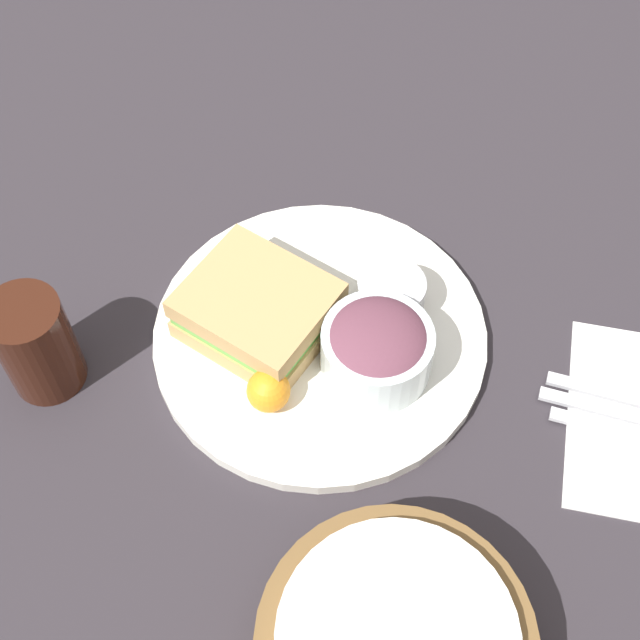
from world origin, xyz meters
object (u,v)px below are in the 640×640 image
(sandwich, at_px, (258,310))
(knife, at_px, (636,418))
(salad_bowl, at_px, (377,348))
(dressing_cup, at_px, (391,296))
(plate, at_px, (320,336))
(spoon, at_px, (634,435))
(fork, at_px, (639,401))
(drink_glass, at_px, (36,344))

(sandwich, height_order, knife, sandwich)
(salad_bowl, bearing_deg, dressing_cup, -91.90)
(plate, height_order, spoon, plate)
(plate, xyz_separation_m, salad_bowl, (-0.06, 0.03, 0.04))
(knife, bearing_deg, fork, 90.00)
(dressing_cup, height_order, fork, dressing_cup)
(sandwich, bearing_deg, knife, 176.52)
(plate, distance_m, dressing_cup, 0.08)
(drink_glass, relative_size, fork, 0.64)
(fork, bearing_deg, spoon, -90.00)
(salad_bowl, distance_m, knife, 0.24)
(plate, bearing_deg, drink_glass, 20.54)
(fork, bearing_deg, salad_bowl, -170.47)
(knife, relative_size, spoon, 1.17)
(salad_bowl, distance_m, spoon, 0.24)
(sandwich, relative_size, drink_glass, 1.50)
(sandwich, xyz_separation_m, salad_bowl, (-0.12, 0.02, 0.01))
(fork, height_order, spoon, same)
(fork, height_order, knife, same)
(dressing_cup, bearing_deg, fork, 168.35)
(sandwich, xyz_separation_m, fork, (-0.36, 0.00, -0.03))
(plate, relative_size, spoon, 2.10)
(sandwich, xyz_separation_m, knife, (-0.35, 0.02, -0.03))
(drink_glass, bearing_deg, sandwich, -155.25)
(dressing_cup, distance_m, fork, 0.25)
(drink_glass, bearing_deg, salad_bowl, -168.18)
(plate, bearing_deg, salad_bowl, 154.61)
(salad_bowl, height_order, knife, salad_bowl)
(sandwich, relative_size, salad_bowl, 1.58)
(salad_bowl, xyz_separation_m, dressing_cup, (-0.00, -0.07, -0.01))
(spoon, bearing_deg, sandwich, 178.89)
(salad_bowl, bearing_deg, knife, 180.00)
(salad_bowl, height_order, fork, salad_bowl)
(dressing_cup, relative_size, fork, 0.39)
(sandwich, distance_m, drink_glass, 0.20)
(dressing_cup, xyz_separation_m, knife, (-0.24, 0.07, -0.03))
(sandwich, height_order, fork, sandwich)
(salad_bowl, bearing_deg, fork, -175.75)
(sandwich, height_order, dressing_cup, sandwich)
(dressing_cup, xyz_separation_m, drink_glass, (0.30, 0.13, 0.02))
(spoon, bearing_deg, fork, 90.00)
(dressing_cup, bearing_deg, drink_glass, 23.38)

